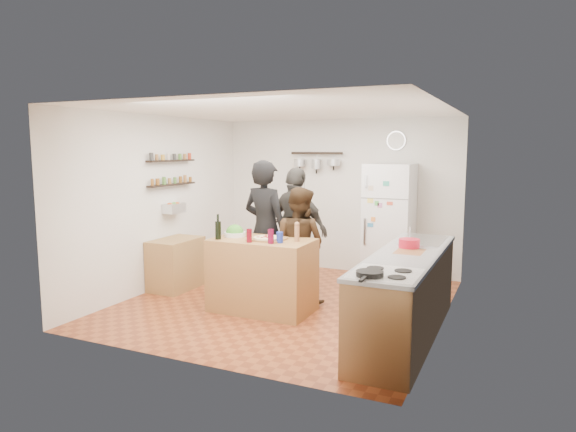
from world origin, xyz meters
The scene contains 26 objects.
room_shell centered at (0.00, 0.39, 1.25)m, with size 4.20×4.20×4.20m.
prep_island centered at (-0.13, -0.40, 0.46)m, with size 1.25×0.72×0.91m, color #A2703B.
pizza_board centered at (-0.05, -0.42, 0.92)m, with size 0.42×0.34×0.02m, color brown.
pizza centered at (-0.05, -0.42, 0.94)m, with size 0.34×0.34×0.02m, color beige.
salad_bowl centered at (-0.55, -0.35, 0.94)m, with size 0.27×0.27×0.05m, color silver.
wine_bottle centered at (-0.63, -0.62, 1.02)m, with size 0.07×0.07×0.23m, color black.
wine_glass_near centered at (-0.18, -0.64, 0.99)m, with size 0.07×0.07×0.16m, color #5D0712.
wine_glass_far centered at (0.09, -0.60, 1.00)m, with size 0.07×0.07×0.17m, color #5B0723.
pepper_mill centered at (0.32, -0.35, 1.01)m, with size 0.06×0.06×0.19m, color #8E5E3B.
salt_canister centered at (0.17, -0.52, 0.98)m, with size 0.08×0.08×0.13m, color navy.
person_left centered at (-0.37, 0.17, 0.94)m, with size 0.68×0.45×1.88m, color black.
person_center centered at (0.15, 0.13, 0.77)m, with size 0.75×0.58×1.53m, color black.
person_back centered at (-0.10, 0.59, 0.89)m, with size 1.04×0.43×1.77m, color #312E2B.
counter_run centered at (1.70, -0.55, 0.45)m, with size 0.63×2.63×0.90m, color #9E7042.
stove_top centered at (1.70, -1.50, 0.91)m, with size 0.60×0.62×0.02m, color white.
skillet centered at (1.60, -1.67, 0.94)m, with size 0.24×0.24×0.05m, color black.
sink centered at (1.70, 0.30, 0.92)m, with size 0.50×0.80×0.03m, color silver.
cutting_board centered at (1.70, -0.43, 0.91)m, with size 0.30×0.40×0.02m, color #915C34.
red_bowl centered at (1.65, -0.21, 0.97)m, with size 0.24×0.24×0.10m, color red.
fridge centered at (0.95, 1.75, 0.90)m, with size 0.70×0.68×1.80m, color white.
wall_clock centered at (0.95, 2.08, 2.15)m, with size 0.30×0.30×0.03m, color silver.
spice_shelf_lower centered at (-1.93, 0.20, 1.50)m, with size 0.12×1.00×0.03m, color black.
spice_shelf_upper centered at (-1.93, 0.20, 1.85)m, with size 0.12×1.00×0.03m, color black.
produce_basket centered at (-1.90, 0.20, 1.15)m, with size 0.18×0.35×0.14m, color silver.
side_table centered at (-1.74, -0.01, 0.36)m, with size 0.50×0.80×0.73m, color #AA7F47.
pot_rack centered at (-0.35, 2.00, 1.95)m, with size 0.90×0.04×0.04m, color black.
Camera 1 is at (2.78, -5.96, 2.04)m, focal length 32.00 mm.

